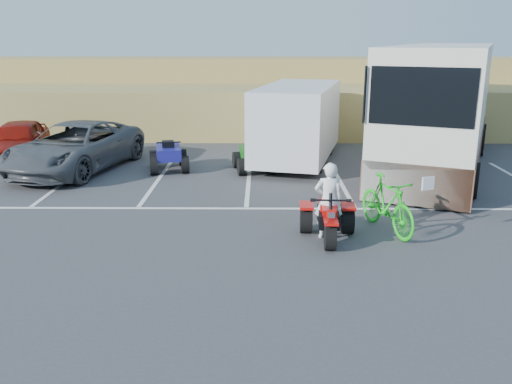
{
  "coord_description": "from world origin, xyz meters",
  "views": [
    {
      "loc": [
        0.36,
        -10.39,
        4.1
      ],
      "look_at": [
        0.26,
        0.41,
        1.0
      ],
      "focal_mm": 38.0,
      "sensor_mm": 36.0,
      "label": 1
    }
  ],
  "objects_px": {
    "quad_atv_blue": "(169,170)",
    "grey_pickup": "(75,147)",
    "red_car": "(19,140)",
    "cargo_trailer": "(298,121)",
    "green_dirt_bike": "(387,204)",
    "quad_atv_green": "(253,171)",
    "rider": "(329,201)",
    "red_trike_atv": "(328,240)",
    "rv_motorhome": "(440,115)"
  },
  "relations": [
    {
      "from": "green_dirt_bike",
      "to": "rv_motorhome",
      "type": "bearing_deg",
      "value": 45.14
    },
    {
      "from": "red_trike_atv",
      "to": "quad_atv_green",
      "type": "height_order",
      "value": "red_trike_atv"
    },
    {
      "from": "green_dirt_bike",
      "to": "grey_pickup",
      "type": "xyz_separation_m",
      "value": [
        -8.61,
        5.58,
        0.14
      ]
    },
    {
      "from": "rider",
      "to": "quad_atv_green",
      "type": "relative_size",
      "value": 1.07
    },
    {
      "from": "green_dirt_bike",
      "to": "rv_motorhome",
      "type": "height_order",
      "value": "rv_motorhome"
    },
    {
      "from": "grey_pickup",
      "to": "cargo_trailer",
      "type": "bearing_deg",
      "value": 24.21
    },
    {
      "from": "rider",
      "to": "green_dirt_bike",
      "type": "bearing_deg",
      "value": -160.91
    },
    {
      "from": "rider",
      "to": "quad_atv_blue",
      "type": "relative_size",
      "value": 1.03
    },
    {
      "from": "cargo_trailer",
      "to": "quad_atv_green",
      "type": "xyz_separation_m",
      "value": [
        -1.48,
        -1.36,
        -1.39
      ]
    },
    {
      "from": "green_dirt_bike",
      "to": "grey_pickup",
      "type": "distance_m",
      "value": 10.26
    },
    {
      "from": "green_dirt_bike",
      "to": "quad_atv_blue",
      "type": "xyz_separation_m",
      "value": [
        -5.67,
        5.62,
        -0.62
      ]
    },
    {
      "from": "red_trike_atv",
      "to": "green_dirt_bike",
      "type": "xyz_separation_m",
      "value": [
        1.33,
        0.54,
        0.62
      ]
    },
    {
      "from": "quad_atv_blue",
      "to": "grey_pickup",
      "type": "bearing_deg",
      "value": 169.23
    },
    {
      "from": "cargo_trailer",
      "to": "rv_motorhome",
      "type": "xyz_separation_m",
      "value": [
        4.6,
        -0.38,
        0.26
      ]
    },
    {
      "from": "red_car",
      "to": "cargo_trailer",
      "type": "bearing_deg",
      "value": -11.91
    },
    {
      "from": "rider",
      "to": "grey_pickup",
      "type": "bearing_deg",
      "value": -36.68
    },
    {
      "from": "red_car",
      "to": "quad_atv_green",
      "type": "relative_size",
      "value": 2.63
    },
    {
      "from": "red_trike_atv",
      "to": "rider",
      "type": "distance_m",
      "value": 0.83
    },
    {
      "from": "grey_pickup",
      "to": "red_car",
      "type": "distance_m",
      "value": 2.85
    },
    {
      "from": "red_trike_atv",
      "to": "quad_atv_green",
      "type": "bearing_deg",
      "value": 107.78
    },
    {
      "from": "cargo_trailer",
      "to": "red_trike_atv",
      "type": "bearing_deg",
      "value": -75.06
    },
    {
      "from": "quad_atv_green",
      "to": "cargo_trailer",
      "type": "bearing_deg",
      "value": 31.34
    },
    {
      "from": "red_trike_atv",
      "to": "green_dirt_bike",
      "type": "height_order",
      "value": "green_dirt_bike"
    },
    {
      "from": "red_car",
      "to": "rv_motorhome",
      "type": "xyz_separation_m",
      "value": [
        14.15,
        -0.53,
        0.97
      ]
    },
    {
      "from": "red_trike_atv",
      "to": "cargo_trailer",
      "type": "distance_m",
      "value": 7.57
    },
    {
      "from": "green_dirt_bike",
      "to": "red_car",
      "type": "xyz_separation_m",
      "value": [
        -11.05,
        7.06,
        0.07
      ]
    },
    {
      "from": "grey_pickup",
      "to": "quad_atv_blue",
      "type": "relative_size",
      "value": 3.42
    },
    {
      "from": "rv_motorhome",
      "to": "quad_atv_green",
      "type": "bearing_deg",
      "value": -147.91
    },
    {
      "from": "red_trike_atv",
      "to": "cargo_trailer",
      "type": "xyz_separation_m",
      "value": [
        -0.17,
        7.44,
        1.39
      ]
    },
    {
      "from": "red_trike_atv",
      "to": "rv_motorhome",
      "type": "relative_size",
      "value": 0.15
    },
    {
      "from": "cargo_trailer",
      "to": "rv_motorhome",
      "type": "bearing_deg",
      "value": 8.92
    },
    {
      "from": "rider",
      "to": "cargo_trailer",
      "type": "xyz_separation_m",
      "value": [
        -0.18,
        7.29,
        0.57
      ]
    },
    {
      "from": "red_trike_atv",
      "to": "green_dirt_bike",
      "type": "relative_size",
      "value": 0.77
    },
    {
      "from": "rider",
      "to": "rv_motorhome",
      "type": "height_order",
      "value": "rv_motorhome"
    },
    {
      "from": "red_car",
      "to": "rv_motorhome",
      "type": "distance_m",
      "value": 14.2
    },
    {
      "from": "green_dirt_bike",
      "to": "quad_atv_green",
      "type": "height_order",
      "value": "green_dirt_bike"
    },
    {
      "from": "rider",
      "to": "grey_pickup",
      "type": "height_order",
      "value": "rider"
    },
    {
      "from": "grey_pickup",
      "to": "rv_motorhome",
      "type": "height_order",
      "value": "rv_motorhome"
    },
    {
      "from": "grey_pickup",
      "to": "red_car",
      "type": "relative_size",
      "value": 1.36
    },
    {
      "from": "red_trike_atv",
      "to": "rider",
      "type": "height_order",
      "value": "rider"
    },
    {
      "from": "green_dirt_bike",
      "to": "quad_atv_blue",
      "type": "bearing_deg",
      "value": 115.81
    },
    {
      "from": "quad_atv_blue",
      "to": "red_trike_atv",
      "type": "bearing_deg",
      "value": -66.52
    },
    {
      "from": "rider",
      "to": "cargo_trailer",
      "type": "bearing_deg",
      "value": -85.99
    },
    {
      "from": "rv_motorhome",
      "to": "quad_atv_blue",
      "type": "xyz_separation_m",
      "value": [
        -8.77,
        -0.9,
        -1.65
      ]
    },
    {
      "from": "red_trike_atv",
      "to": "green_dirt_bike",
      "type": "distance_m",
      "value": 1.56
    },
    {
      "from": "quad_atv_blue",
      "to": "rv_motorhome",
      "type": "bearing_deg",
      "value": -5.83
    },
    {
      "from": "red_car",
      "to": "cargo_trailer",
      "type": "height_order",
      "value": "cargo_trailer"
    },
    {
      "from": "red_trike_atv",
      "to": "quad_atv_blue",
      "type": "relative_size",
      "value": 0.99
    },
    {
      "from": "rider",
      "to": "red_trike_atv",
      "type": "bearing_deg",
      "value": 90.0
    },
    {
      "from": "rider",
      "to": "quad_atv_green",
      "type": "distance_m",
      "value": 6.21
    }
  ]
}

